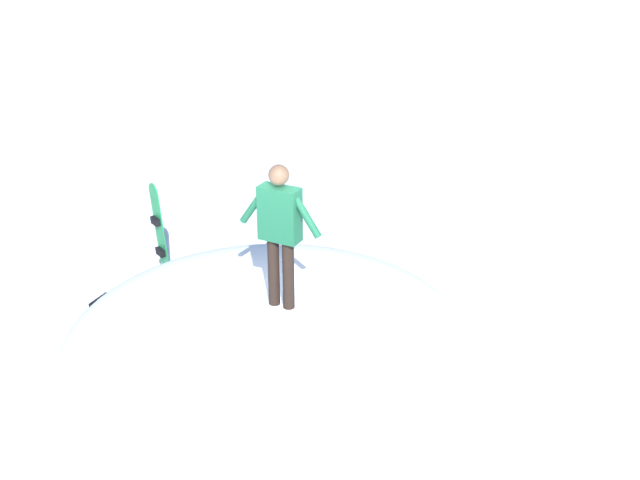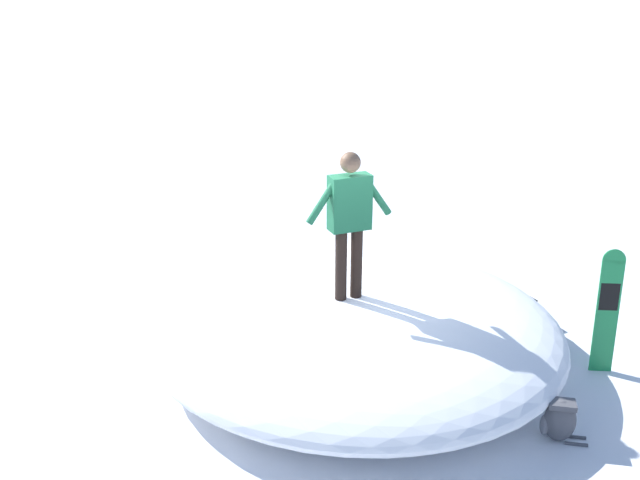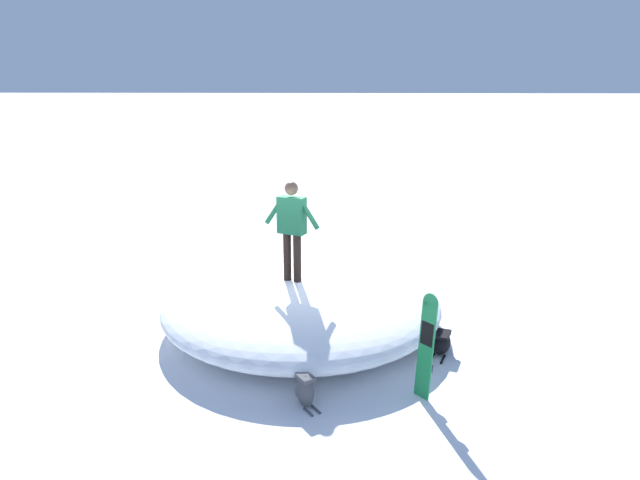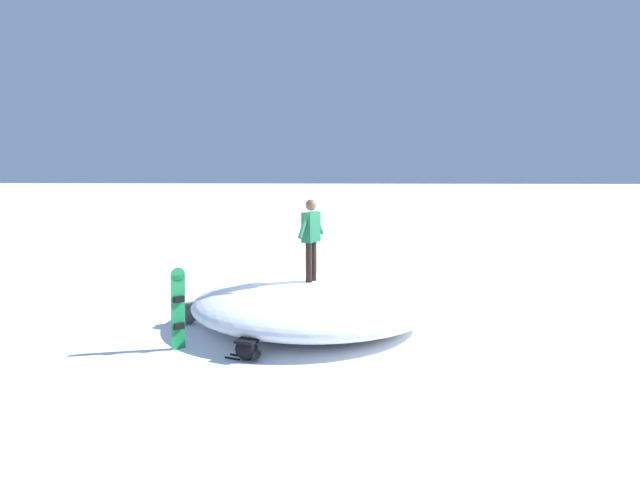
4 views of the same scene
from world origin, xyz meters
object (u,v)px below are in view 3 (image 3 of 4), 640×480
backpack_near (305,390)px  snowboard_primary_upright (427,345)px  backpack_far (441,342)px  snowboarder_standing (292,224)px

backpack_near → snowboard_primary_upright: bearing=10.2°
snowboard_primary_upright → backpack_far: size_ratio=2.26×
snowboard_primary_upright → backpack_far: bearing=71.1°
snowboard_primary_upright → backpack_near: 1.82m
snowboarder_standing → backpack_far: (2.53, -0.95, -1.76)m
snowboarder_standing → backpack_near: size_ratio=3.58×
snowboard_primary_upright → backpack_far: 1.56m
snowboard_primary_upright → backpack_near: snowboard_primary_upright is taller
snowboarder_standing → backpack_far: size_ratio=2.59×
snowboarder_standing → backpack_near: (0.36, -2.62, -1.71)m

